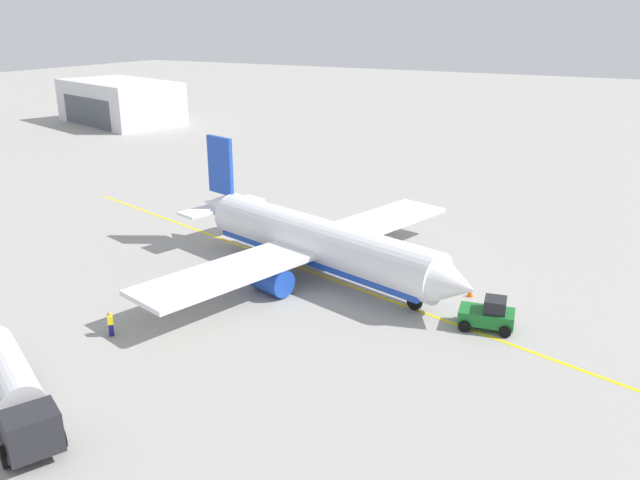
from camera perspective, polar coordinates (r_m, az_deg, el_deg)
The scene contains 8 objects.
ground_plane at distance 52.47m, azimuth 0.00°, elevation -3.10°, with size 400.00×400.00×0.00m, color #9E9B96.
airplane at distance 51.84m, azimuth -0.38°, elevation -0.22°, with size 29.21×31.72×9.72m.
fuel_tanker at distance 37.87m, azimuth -25.57°, elevation -11.53°, with size 11.30×7.19×3.15m.
pushback_tug at distance 44.88m, azimuth 14.61°, elevation -6.36°, with size 3.91×2.89×2.20m.
refueling_worker at distance 44.76m, azimuth -17.98°, elevation -7.04°, with size 0.63×0.61×1.71m.
safety_cone_nose at distance 49.75m, azimuth 13.10°, elevation -4.56°, with size 0.51×0.51×0.57m, color #F2590F.
distant_hangar at distance 134.10m, azimuth -17.20°, elevation 11.54°, with size 27.76×20.36×8.08m.
taxi_line_marking at distance 52.47m, azimuth 0.00°, elevation -3.09°, with size 69.57×0.30×0.01m, color yellow.
Camera 1 is at (23.29, -42.62, 19.87)m, focal length 36.30 mm.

